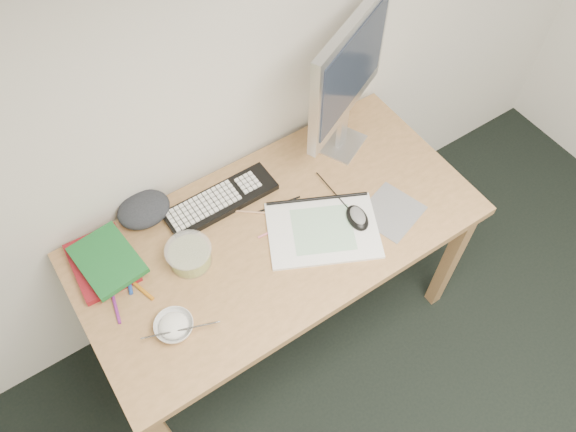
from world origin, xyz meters
name	(u,v)px	position (x,y,z in m)	size (l,w,h in m)	color
desk	(278,243)	(-0.09, 1.43, 0.67)	(1.40, 0.70, 0.75)	tan
mousepad	(391,212)	(0.29, 1.27, 0.75)	(0.20, 0.18, 0.00)	slate
sketchpad	(323,230)	(0.04, 1.34, 0.76)	(0.38, 0.27, 0.01)	silver
keyboard	(221,201)	(-0.19, 1.64, 0.76)	(0.41, 0.13, 0.02)	black
monitor	(349,72)	(0.33, 1.63, 1.11)	(0.45, 0.24, 0.57)	silver
mouse	(358,216)	(0.17, 1.31, 0.78)	(0.07, 0.11, 0.04)	black
rice_bowl	(174,327)	(-0.55, 1.30, 0.77)	(0.12, 0.12, 0.04)	silver
chopsticks	(181,330)	(-0.54, 1.27, 0.79)	(0.02, 0.02, 0.23)	silver
fruit_tub	(189,255)	(-0.40, 1.49, 0.79)	(0.15, 0.15, 0.07)	gold
book_red	(102,263)	(-0.65, 1.64, 0.76)	(0.19, 0.25, 0.02)	maroon
book_green	(107,260)	(-0.63, 1.62, 0.79)	(0.17, 0.24, 0.02)	#186329
cloth_lump	(144,209)	(-0.44, 1.74, 0.78)	(0.16, 0.13, 0.07)	#25272D
pencil_pink	(282,227)	(-0.07, 1.43, 0.75)	(0.01, 0.01, 0.19)	#DB6D83
pencil_tan	(263,213)	(-0.09, 1.52, 0.75)	(0.01, 0.01, 0.20)	tan
pencil_black	(278,205)	(-0.03, 1.52, 0.75)	(0.01, 0.01, 0.17)	black
marker_blue	(128,276)	(-0.60, 1.55, 0.76)	(0.01, 0.01, 0.14)	#204AB0
marker_orange	(139,287)	(-0.58, 1.49, 0.76)	(0.01, 0.01, 0.13)	#C87617
marker_purple	(116,307)	(-0.67, 1.47, 0.76)	(0.01, 0.01, 0.12)	#75217C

